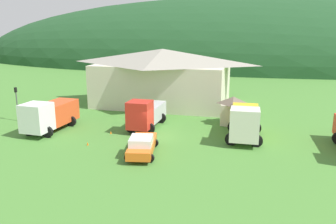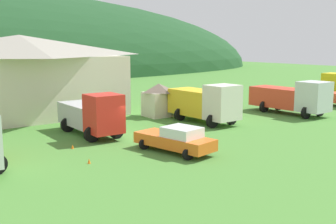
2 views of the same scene
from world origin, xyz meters
The scene contains 11 objects.
ground_plane centered at (0.00, 0.00, 0.00)m, with size 200.00×200.00×0.00m, color #477F33.
forested_hill_backdrop centered at (0.00, 73.24, 0.00)m, with size 163.88×60.00×37.28m, color #1E4723.
depot_building centered at (-3.41, 14.20, 3.85)m, with size 18.33×11.86×7.48m.
play_shed_cream centered at (6.66, 6.32, 1.58)m, with size 2.67×2.47×3.06m.
heavy_rig_white centered at (-10.99, -1.02, 1.73)m, with size 3.35×6.87×3.24m.
crane_truck_red centered at (-1.93, 2.46, 1.60)m, with size 3.01×6.93×3.24m.
heavy_rig_striped centered at (8.11, 1.40, 1.76)m, with size 3.43×6.82×3.39m.
service_pickup_orange centered at (0.18, -4.88, 0.83)m, with size 3.05×5.63×1.66m.
traffic_light_west centered at (-16.67, 1.48, 2.37)m, with size 0.20×0.32×3.83m.
traffic_cone_near_pickup centered at (-5.28, -3.96, 0.00)m, with size 0.36×0.36×0.60m, color orange.
traffic_cone_mid_row centered at (-4.69, -0.27, 0.00)m, with size 0.36×0.36×0.54m, color orange.
Camera 1 is at (9.13, -30.18, 10.21)m, focal length 36.72 mm.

